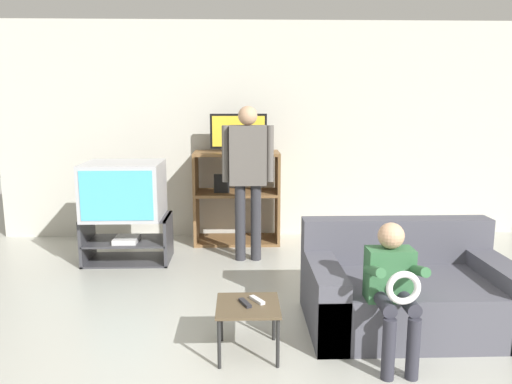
{
  "coord_description": "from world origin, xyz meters",
  "views": [
    {
      "loc": [
        -0.29,
        -1.89,
        1.68
      ],
      "look_at": [
        -0.15,
        2.31,
        0.9
      ],
      "focal_mm": 35.0,
      "sensor_mm": 36.0,
      "label": 1
    }
  ],
  "objects_px": {
    "television_main": "(124,190)",
    "person_seated_child": "(393,283)",
    "remote_control_black": "(245,303)",
    "television_flat": "(239,134)",
    "person_standing_adult": "(248,168)",
    "couch": "(407,292)",
    "snack_table": "(248,311)",
    "media_shelf": "(237,196)",
    "tv_stand": "(128,239)",
    "remote_control_white": "(257,300)"
  },
  "relations": [
    {
      "from": "couch",
      "to": "person_seated_child",
      "type": "distance_m",
      "value": 0.68
    },
    {
      "from": "tv_stand",
      "to": "television_flat",
      "type": "relative_size",
      "value": 1.34
    },
    {
      "from": "remote_control_black",
      "to": "person_seated_child",
      "type": "relative_size",
      "value": 0.16
    },
    {
      "from": "tv_stand",
      "to": "remote_control_white",
      "type": "distance_m",
      "value": 2.34
    },
    {
      "from": "television_main",
      "to": "remote_control_black",
      "type": "relative_size",
      "value": 5.42
    },
    {
      "from": "person_standing_adult",
      "to": "remote_control_black",
      "type": "bearing_deg",
      "value": -91.57
    },
    {
      "from": "remote_control_white",
      "to": "television_main",
      "type": "bearing_deg",
      "value": 93.26
    },
    {
      "from": "remote_control_black",
      "to": "couch",
      "type": "bearing_deg",
      "value": -3.77
    },
    {
      "from": "couch",
      "to": "person_seated_child",
      "type": "bearing_deg",
      "value": -117.97
    },
    {
      "from": "television_main",
      "to": "person_standing_adult",
      "type": "height_order",
      "value": "person_standing_adult"
    },
    {
      "from": "tv_stand",
      "to": "person_standing_adult",
      "type": "distance_m",
      "value": 1.47
    },
    {
      "from": "couch",
      "to": "snack_table",
      "type": "bearing_deg",
      "value": -160.92
    },
    {
      "from": "television_main",
      "to": "snack_table",
      "type": "distance_m",
      "value": 2.38
    },
    {
      "from": "media_shelf",
      "to": "person_standing_adult",
      "type": "height_order",
      "value": "person_standing_adult"
    },
    {
      "from": "television_flat",
      "to": "person_seated_child",
      "type": "xyz_separation_m",
      "value": [
        0.98,
        -2.82,
        -0.75
      ]
    },
    {
      "from": "television_main",
      "to": "television_flat",
      "type": "distance_m",
      "value": 1.48
    },
    {
      "from": "television_flat",
      "to": "television_main",
      "type": "bearing_deg",
      "value": -148.73
    },
    {
      "from": "television_flat",
      "to": "snack_table",
      "type": "distance_m",
      "value": 2.87
    },
    {
      "from": "tv_stand",
      "to": "television_main",
      "type": "xyz_separation_m",
      "value": [
        -0.01,
        -0.01,
        0.53
      ]
    },
    {
      "from": "media_shelf",
      "to": "television_flat",
      "type": "relative_size",
      "value": 1.65
    },
    {
      "from": "tv_stand",
      "to": "remote_control_black",
      "type": "bearing_deg",
      "value": -58.73
    },
    {
      "from": "remote_control_black",
      "to": "television_flat",
      "type": "bearing_deg",
      "value": 68.37
    },
    {
      "from": "tv_stand",
      "to": "person_seated_child",
      "type": "xyz_separation_m",
      "value": [
        2.15,
        -2.12,
        0.3
      ]
    },
    {
      "from": "couch",
      "to": "person_standing_adult",
      "type": "distance_m",
      "value": 2.1
    },
    {
      "from": "television_flat",
      "to": "snack_table",
      "type": "bearing_deg",
      "value": -88.72
    },
    {
      "from": "television_flat",
      "to": "person_standing_adult",
      "type": "xyz_separation_m",
      "value": [
        0.1,
        -0.7,
        -0.31
      ]
    },
    {
      "from": "tv_stand",
      "to": "couch",
      "type": "relative_size",
      "value": 0.58
    },
    {
      "from": "remote_control_black",
      "to": "tv_stand",
      "type": "bearing_deg",
      "value": 98.76
    },
    {
      "from": "snack_table",
      "to": "person_seated_child",
      "type": "xyz_separation_m",
      "value": [
        0.92,
        -0.13,
        0.23
      ]
    },
    {
      "from": "television_main",
      "to": "media_shelf",
      "type": "distance_m",
      "value": 1.37
    },
    {
      "from": "media_shelf",
      "to": "snack_table",
      "type": "bearing_deg",
      "value": -88.15
    },
    {
      "from": "television_main",
      "to": "couch",
      "type": "bearing_deg",
      "value": -32.51
    },
    {
      "from": "remote_control_white",
      "to": "person_seated_child",
      "type": "distance_m",
      "value": 0.89
    },
    {
      "from": "television_flat",
      "to": "remote_control_black",
      "type": "xyz_separation_m",
      "value": [
        0.04,
        -2.69,
        -0.93
      ]
    },
    {
      "from": "person_seated_child",
      "to": "person_standing_adult",
      "type": "bearing_deg",
      "value": 112.63
    },
    {
      "from": "remote_control_white",
      "to": "media_shelf",
      "type": "bearing_deg",
      "value": 62.48
    },
    {
      "from": "television_main",
      "to": "person_seated_child",
      "type": "bearing_deg",
      "value": -44.24
    },
    {
      "from": "tv_stand",
      "to": "remote_control_black",
      "type": "relative_size",
      "value": 6.12
    },
    {
      "from": "tv_stand",
      "to": "snack_table",
      "type": "relative_size",
      "value": 2.11
    },
    {
      "from": "person_standing_adult",
      "to": "media_shelf",
      "type": "bearing_deg",
      "value": 99.99
    },
    {
      "from": "television_main",
      "to": "person_standing_adult",
      "type": "xyz_separation_m",
      "value": [
        1.28,
        0.02,
        0.22
      ]
    },
    {
      "from": "media_shelf",
      "to": "couch",
      "type": "xyz_separation_m",
      "value": [
        1.3,
        -2.27,
        -0.3
      ]
    },
    {
      "from": "media_shelf",
      "to": "television_flat",
      "type": "distance_m",
      "value": 0.74
    },
    {
      "from": "media_shelf",
      "to": "remote_control_black",
      "type": "bearing_deg",
      "value": -88.56
    },
    {
      "from": "television_flat",
      "to": "remote_control_white",
      "type": "height_order",
      "value": "television_flat"
    },
    {
      "from": "television_main",
      "to": "remote_control_black",
      "type": "xyz_separation_m",
      "value": [
        1.22,
        -1.98,
        -0.41
      ]
    },
    {
      "from": "remote_control_white",
      "to": "snack_table",
      "type": "bearing_deg",
      "value": -173.15
    },
    {
      "from": "television_main",
      "to": "snack_table",
      "type": "height_order",
      "value": "television_main"
    },
    {
      "from": "remote_control_white",
      "to": "person_standing_adult",
      "type": "height_order",
      "value": "person_standing_adult"
    },
    {
      "from": "television_flat",
      "to": "person_seated_child",
      "type": "relative_size",
      "value": 0.72
    }
  ]
}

